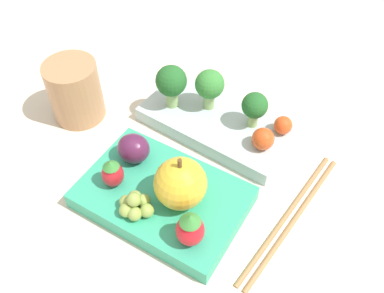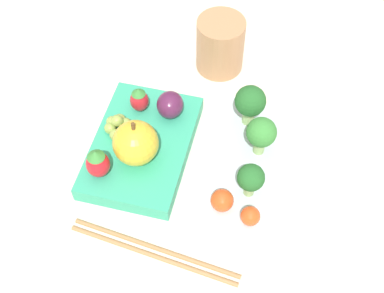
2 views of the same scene
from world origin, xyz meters
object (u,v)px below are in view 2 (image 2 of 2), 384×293
at_px(strawberry_0, 139,99).
at_px(drinking_cup, 220,45).
at_px(grape_cluster, 118,125).
at_px(cherry_tomato_0, 250,216).
at_px(strawberry_1, 98,163).
at_px(broccoli_floret_2, 261,133).
at_px(apple, 136,143).
at_px(broccoli_floret_0, 250,102).
at_px(bento_box_fruit, 142,148).
at_px(bento_box_savoury, 243,165).
at_px(chopsticks_pair, 154,251).
at_px(cherry_tomato_1, 222,200).
at_px(broccoli_floret_1, 251,178).
at_px(plum, 170,105).

distance_m(strawberry_0, drinking_cup, 0.15).
bearing_deg(grape_cluster, cherry_tomato_0, 59.56).
relative_size(strawberry_1, grape_cluster, 1.22).
bearing_deg(broccoli_floret_2, apple, -77.48).
xyz_separation_m(broccoli_floret_0, broccoli_floret_2, (0.05, 0.02, -0.00)).
height_order(bento_box_fruit, strawberry_1, strawberry_1).
bearing_deg(strawberry_0, bento_box_fruit, 12.88).
bearing_deg(grape_cluster, strawberry_0, 152.53).
distance_m(bento_box_savoury, bento_box_fruit, 0.14).
distance_m(apple, grape_cluster, 0.05).
bearing_deg(broccoli_floret_0, broccoli_floret_2, 21.39).
bearing_deg(strawberry_1, broccoli_floret_2, 108.60).
bearing_deg(strawberry_0, drinking_cup, 141.47).
xyz_separation_m(strawberry_0, chopsticks_pair, (0.19, 0.06, -0.04)).
bearing_deg(cherry_tomato_0, broccoli_floret_0, -173.99).
distance_m(cherry_tomato_1, apple, 0.13).
bearing_deg(strawberry_0, grape_cluster, -27.47).
bearing_deg(broccoli_floret_0, broccoli_floret_1, 5.73).
relative_size(bento_box_savoury, chopsticks_pair, 1.01).
bearing_deg(broccoli_floret_2, grape_cluster, -91.46).
xyz_separation_m(apple, chopsticks_pair, (0.12, 0.04, -0.05)).
relative_size(strawberry_1, chopsticks_pair, 0.22).
xyz_separation_m(bento_box_fruit, strawberry_1, (0.05, -0.04, 0.03)).
bearing_deg(chopsticks_pair, broccoli_floret_1, 130.03).
bearing_deg(plum, strawberry_0, -92.78).
height_order(broccoli_floret_0, strawberry_1, broccoli_floret_0).
relative_size(cherry_tomato_0, strawberry_0, 0.61).
distance_m(bento_box_fruit, drinking_cup, 0.20).
bearing_deg(apple, grape_cluster, -138.77).
relative_size(cherry_tomato_1, plum, 0.72).
distance_m(bento_box_fruit, grape_cluster, 0.04).
distance_m(bento_box_savoury, grape_cluster, 0.17).
relative_size(cherry_tomato_0, plum, 0.61).
xyz_separation_m(bento_box_fruit, drinking_cup, (-0.18, 0.08, 0.03)).
xyz_separation_m(grape_cluster, chopsticks_pair, (0.15, 0.08, -0.03)).
bearing_deg(broccoli_floret_0, cherry_tomato_0, 6.01).
height_order(broccoli_floret_1, grape_cluster, broccoli_floret_1).
xyz_separation_m(broccoli_floret_2, strawberry_1, (0.06, -0.19, -0.01)).
bearing_deg(bento_box_savoury, strawberry_0, -113.05).
bearing_deg(cherry_tomato_1, strawberry_1, -98.55).
xyz_separation_m(strawberry_0, strawberry_1, (0.11, -0.03, 0.00)).
xyz_separation_m(broccoli_floret_0, grape_cluster, (0.04, -0.17, -0.03)).
bearing_deg(apple, broccoli_floret_1, 78.05).
bearing_deg(strawberry_0, bento_box_savoury, 66.95).
xyz_separation_m(apple, strawberry_0, (-0.08, -0.01, -0.01)).
relative_size(broccoli_floret_2, strawberry_1, 1.29).
xyz_separation_m(strawberry_1, grape_cluster, (-0.07, 0.01, -0.01)).
distance_m(grape_cluster, chopsticks_pair, 0.17).
bearing_deg(chopsticks_pair, cherry_tomato_0, 113.82).
bearing_deg(bento_box_fruit, bento_box_savoury, 87.28).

